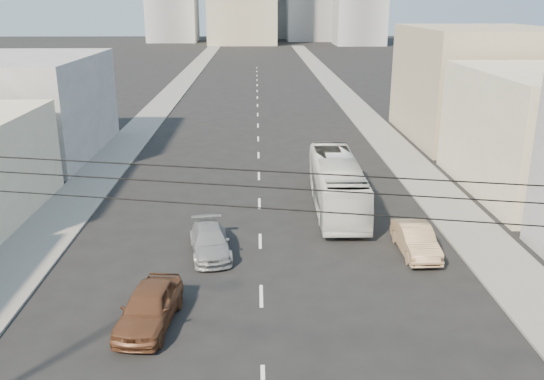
{
  "coord_description": "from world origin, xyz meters",
  "views": [
    {
      "loc": [
        -0.14,
        -8.26,
        12.16
      ],
      "look_at": [
        0.58,
        18.06,
        3.5
      ],
      "focal_mm": 38.0,
      "sensor_mm": 36.0,
      "label": 1
    }
  ],
  "objects_px": {
    "sedan_tan": "(416,240)",
    "city_bus": "(337,184)",
    "sedan_brown": "(149,307)",
    "sedan_grey": "(210,241)"
  },
  "relations": [
    {
      "from": "sedan_tan",
      "to": "city_bus",
      "type": "bearing_deg",
      "value": 113.31
    },
    {
      "from": "city_bus",
      "to": "sedan_brown",
      "type": "distance_m",
      "value": 16.15
    },
    {
      "from": "city_bus",
      "to": "sedan_brown",
      "type": "height_order",
      "value": "city_bus"
    },
    {
      "from": "sedan_tan",
      "to": "sedan_grey",
      "type": "xyz_separation_m",
      "value": [
        -10.36,
        0.23,
        -0.06
      ]
    },
    {
      "from": "city_bus",
      "to": "sedan_tan",
      "type": "xyz_separation_m",
      "value": [
        3.09,
        -6.86,
        -0.82
      ]
    },
    {
      "from": "sedan_tan",
      "to": "sedan_grey",
      "type": "distance_m",
      "value": 10.36
    },
    {
      "from": "sedan_brown",
      "to": "sedan_grey",
      "type": "bearing_deg",
      "value": 81.3
    },
    {
      "from": "sedan_brown",
      "to": "sedan_grey",
      "type": "height_order",
      "value": "sedan_brown"
    },
    {
      "from": "city_bus",
      "to": "sedan_grey",
      "type": "height_order",
      "value": "city_bus"
    },
    {
      "from": "sedan_tan",
      "to": "sedan_grey",
      "type": "height_order",
      "value": "sedan_tan"
    }
  ]
}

